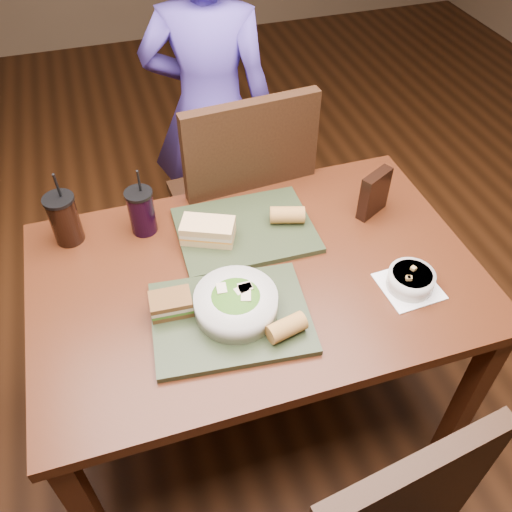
# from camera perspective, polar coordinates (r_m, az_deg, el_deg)

# --- Properties ---
(ground) EXTENTS (6.00, 6.00, 0.00)m
(ground) POSITION_cam_1_polar(r_m,az_deg,el_deg) (2.20, 0.00, -15.30)
(ground) COLOR #381C0B
(ground) RESTS_ON ground
(dining_table) EXTENTS (1.30, 0.85, 0.75)m
(dining_table) POSITION_cam_1_polar(r_m,az_deg,el_deg) (1.66, 0.00, -3.93)
(dining_table) COLOR #431D0D
(dining_table) RESTS_ON ground
(chair_far) EXTENTS (0.50, 0.50, 1.07)m
(chair_far) POSITION_cam_1_polar(r_m,az_deg,el_deg) (2.08, -1.37, 5.86)
(chair_far) COLOR black
(chair_far) RESTS_ON ground
(diner) EXTENTS (0.63, 0.51, 1.48)m
(diner) POSITION_cam_1_polar(r_m,az_deg,el_deg) (2.34, -4.85, 14.92)
(diner) COLOR #4D399E
(diner) RESTS_ON ground
(tray_near) EXTENTS (0.45, 0.36, 0.02)m
(tray_near) POSITION_cam_1_polar(r_m,az_deg,el_deg) (1.47, -2.67, -6.49)
(tray_near) COLOR #242E19
(tray_near) RESTS_ON dining_table
(tray_far) EXTENTS (0.43, 0.33, 0.02)m
(tray_far) POSITION_cam_1_polar(r_m,az_deg,el_deg) (1.71, -1.13, 2.75)
(tray_far) COLOR #242E19
(tray_far) RESTS_ON dining_table
(salad_bowl) EXTENTS (0.22, 0.22, 0.07)m
(salad_bowl) POSITION_cam_1_polar(r_m,az_deg,el_deg) (1.44, -2.12, -4.92)
(salad_bowl) COLOR silver
(salad_bowl) RESTS_ON tray_near
(soup_bowl) EXTENTS (0.17, 0.17, 0.06)m
(soup_bowl) POSITION_cam_1_polar(r_m,az_deg,el_deg) (1.59, 15.98, -2.42)
(soup_bowl) COLOR white
(soup_bowl) RESTS_ON dining_table
(sandwich_near) EXTENTS (0.11, 0.08, 0.05)m
(sandwich_near) POSITION_cam_1_polar(r_m,az_deg,el_deg) (1.47, -8.94, -5.01)
(sandwich_near) COLOR #593819
(sandwich_near) RESTS_ON tray_near
(sandwich_far) EXTENTS (0.18, 0.15, 0.06)m
(sandwich_far) POSITION_cam_1_polar(r_m,az_deg,el_deg) (1.65, -5.08, 2.68)
(sandwich_far) COLOR tan
(sandwich_far) RESTS_ON tray_far
(baguette_near) EXTENTS (0.11, 0.07, 0.05)m
(baguette_near) POSITION_cam_1_polar(r_m,az_deg,el_deg) (1.41, 3.23, -7.53)
(baguette_near) COLOR #AD7533
(baguette_near) RESTS_ON tray_near
(baguette_far) EXTENTS (0.12, 0.08, 0.05)m
(baguette_far) POSITION_cam_1_polar(r_m,az_deg,el_deg) (1.71, 3.31, 4.34)
(baguette_far) COLOR #AD7533
(baguette_far) RESTS_ON tray_far
(cup_cola) EXTENTS (0.09, 0.09, 0.25)m
(cup_cola) POSITION_cam_1_polar(r_m,az_deg,el_deg) (1.73, -19.52, 3.71)
(cup_cola) COLOR black
(cup_cola) RESTS_ON dining_table
(cup_berry) EXTENTS (0.09, 0.09, 0.23)m
(cup_berry) POSITION_cam_1_polar(r_m,az_deg,el_deg) (1.71, -11.95, 4.64)
(cup_berry) COLOR black
(cup_berry) RESTS_ON dining_table
(chip_bag) EXTENTS (0.12, 0.09, 0.15)m
(chip_bag) POSITION_cam_1_polar(r_m,az_deg,el_deg) (1.78, 12.34, 6.44)
(chip_bag) COLOR black
(chip_bag) RESTS_ON dining_table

